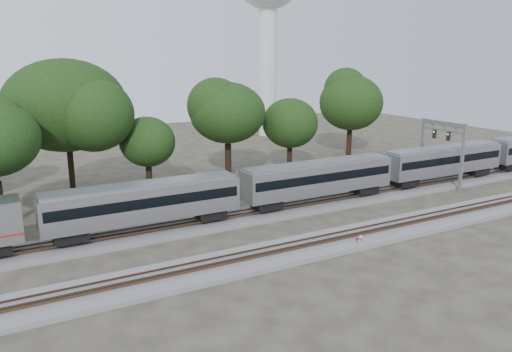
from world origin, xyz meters
The scene contains 14 objects.
ground centered at (0.00, 0.00, 0.00)m, with size 160.00×160.00×0.00m, color #383328.
track_far centered at (0.00, 6.00, 0.21)m, with size 160.00×5.00×0.73m.
track_near centered at (0.00, -4.00, 0.21)m, with size 160.00×5.00×0.73m.
train centered at (21.24, 6.00, 3.29)m, with size 112.88×3.23×4.76m.
switch_stand_red centered at (7.23, -5.61, 0.57)m, with size 0.28×0.05×0.90m.
switch_stand_white centered at (7.82, -5.41, 0.59)m, with size 0.29×0.10×0.93m.
switch_lever centered at (7.55, -6.05, 0.15)m, with size 0.50×0.30×0.30m, color #512D19.
water_tower centered at (31.58, 52.15, 26.40)m, with size 12.87×12.87×35.63m.
signal_gantry centered at (30.31, 6.00, 5.97)m, with size 0.57×6.74×8.20m.
tree_3 centered at (-11.77, 21.89, 10.75)m, with size 10.94×10.94×15.42m.
tree_4 centered at (-3.43, 19.62, 6.33)m, with size 6.46×6.46×9.11m.
tree_5 centered at (8.01, 21.73, 8.88)m, with size 9.05×9.05×12.75m.
tree_6 centered at (17.42, 21.33, 6.97)m, with size 7.11×7.11×10.02m.
tree_7 centered at (32.92, 27.29, 8.64)m, with size 8.80×8.80×12.40m.
Camera 1 is at (-19.91, -36.98, 16.23)m, focal length 35.00 mm.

